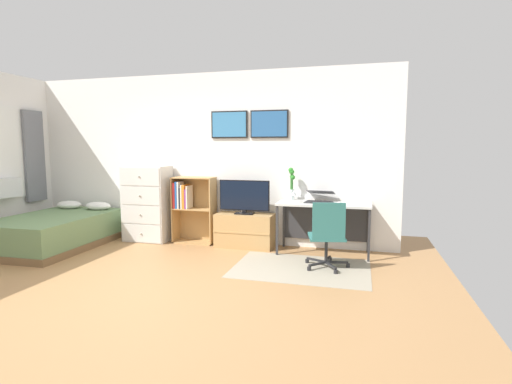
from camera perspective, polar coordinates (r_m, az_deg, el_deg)
ground_plane at (r=4.50m, az=-19.85°, el=-13.60°), size 7.20×7.20×0.00m
wall_back_with_posters at (r=6.37m, az=-7.61°, el=4.98°), size 6.12×0.09×2.70m
area_rug at (r=5.04m, az=6.65°, el=-11.04°), size 1.70×1.20×0.01m
bed at (r=6.77m, az=-27.42°, el=-5.05°), size 1.34×1.93×0.62m
dresser at (r=6.59m, az=-15.67°, el=-1.63°), size 0.73×0.46×1.23m
bookshelf at (r=6.31m, az=-9.67°, el=-1.82°), size 0.67×0.30×1.06m
tv_stand at (r=6.00m, az=-1.65°, el=-5.65°), size 0.88×0.41×0.51m
television at (r=5.89m, az=-1.73°, el=-0.79°), size 0.78×0.16×0.52m
desk at (r=5.71m, az=10.00°, el=-2.85°), size 1.31×0.56×0.74m
office_chair at (r=4.93m, az=10.45°, el=-6.02°), size 0.58×0.57×0.86m
laptop at (r=5.68m, az=9.36°, el=-0.79°), size 0.42×0.45×0.17m
computer_mouse at (r=5.53m, az=12.12°, el=-1.57°), size 0.06×0.10×0.03m
bamboo_vase at (r=5.83m, az=5.26°, el=1.36°), size 0.10×0.10×0.49m
wine_glass at (r=5.55m, az=5.57°, el=-0.20°), size 0.07×0.07×0.18m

